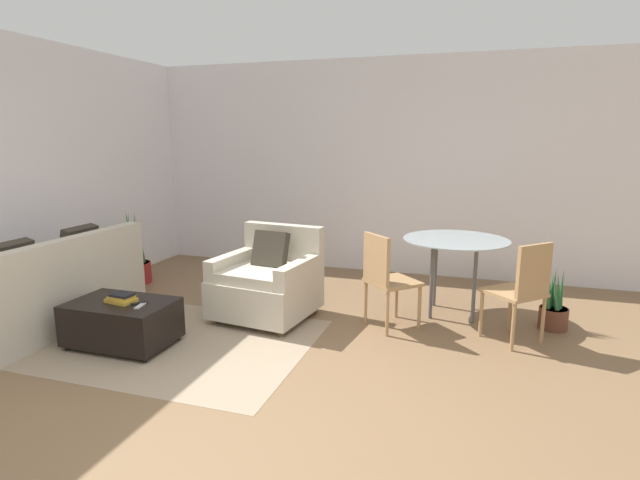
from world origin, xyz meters
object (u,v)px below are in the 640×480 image
(ottoman, at_px, (122,321))
(armchair, at_px, (268,282))
(potted_plant, at_px, (135,265))
(dining_chair_near_left, at_px, (385,275))
(couch, at_px, (44,296))
(dining_chair_near_right, at_px, (522,286))
(book_stack, at_px, (121,298))
(tv_remote_secondary, at_px, (141,306))
(tv_remote_primary, at_px, (139,303))
(dining_table, at_px, (455,249))
(potted_plant_small, at_px, (554,311))

(ottoman, bearing_deg, armchair, 49.01)
(potted_plant, bearing_deg, dining_chair_near_left, -9.86)
(couch, distance_m, dining_chair_near_right, 4.33)
(ottoman, height_order, book_stack, book_stack)
(book_stack, height_order, tv_remote_secondary, book_stack)
(dining_chair_near_left, bearing_deg, tv_remote_primary, -150.26)
(armchair, height_order, dining_chair_near_right, dining_chair_near_right)
(tv_remote_primary, height_order, dining_table, dining_table)
(dining_chair_near_left, relative_size, potted_plant_small, 1.53)
(dining_chair_near_left, bearing_deg, book_stack, -152.06)
(dining_table, relative_size, potted_plant_small, 1.76)
(couch, distance_m, book_stack, 1.01)
(dining_chair_near_left, xyz_separation_m, potted_plant_small, (1.51, 0.46, -0.35))
(couch, relative_size, dining_chair_near_left, 2.17)
(potted_plant, bearing_deg, dining_table, 0.51)
(tv_remote_secondary, relative_size, potted_plant_small, 0.28)
(armchair, height_order, potted_plant_small, armchair)
(tv_remote_secondary, distance_m, dining_table, 2.98)
(potted_plant, bearing_deg, book_stack, -54.92)
(couch, distance_m, tv_remote_secondary, 1.22)
(tv_remote_primary, distance_m, dining_table, 3.00)
(book_stack, xyz_separation_m, potted_plant_small, (3.56, 1.55, -0.25))
(tv_remote_primary, bearing_deg, dining_table, 33.97)
(potted_plant, bearing_deg, armchair, -16.38)
(ottoman, distance_m, dining_chair_near_left, 2.35)
(dining_chair_near_right, bearing_deg, dining_chair_near_left, -180.00)
(armchair, xyz_separation_m, potted_plant, (-2.04, 0.60, -0.13))
(tv_remote_secondary, bearing_deg, tv_remote_primary, 137.12)
(couch, bearing_deg, potted_plant_small, 17.27)
(couch, distance_m, dining_chair_near_left, 3.19)
(tv_remote_primary, bearing_deg, armchair, 55.14)
(book_stack, bearing_deg, dining_chair_near_right, 18.59)
(dining_table, bearing_deg, couch, -157.01)
(potted_plant_small, bearing_deg, dining_table, 172.23)
(ottoman, bearing_deg, couch, 172.32)
(ottoman, relative_size, tv_remote_primary, 6.56)
(couch, height_order, dining_chair_near_left, dining_chair_near_left)
(ottoman, xyz_separation_m, dining_chair_near_left, (2.07, 1.08, 0.30))
(tv_remote_secondary, relative_size, potted_plant, 0.18)
(couch, distance_m, potted_plant_small, 4.77)
(book_stack, relative_size, tv_remote_primary, 1.94)
(potted_plant, distance_m, potted_plant_small, 4.72)
(book_stack, bearing_deg, potted_plant, 125.08)
(couch, bearing_deg, dining_chair_near_left, 17.36)
(ottoman, height_order, dining_chair_near_right, dining_chair_near_right)
(dining_table, relative_size, dining_chair_near_left, 1.15)
(tv_remote_primary, bearing_deg, potted_plant_small, 24.42)
(potted_plant_small, bearing_deg, dining_chair_near_left, -162.90)
(armchair, xyz_separation_m, dining_table, (1.75, 0.63, 0.33))
(book_stack, height_order, dining_table, dining_table)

